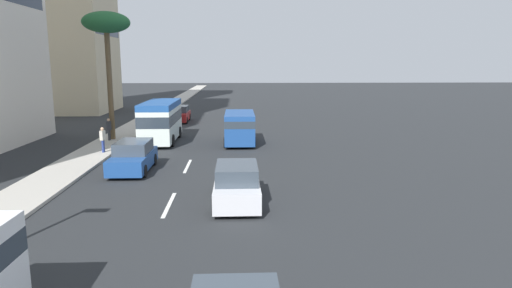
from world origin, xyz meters
TOP-DOWN VIEW (x-y plane):
  - ground_plane at (31.50, 0.00)m, footprint 198.00×198.00m
  - sidewalk_right at (31.50, 6.31)m, footprint 162.00×2.57m
  - lane_stripe_mid at (14.90, 0.00)m, footprint 3.20×0.16m
  - lane_stripe_far at (21.71, 0.00)m, footprint 3.20×0.16m
  - minibus_second at (29.62, 2.76)m, footprint 6.53×2.33m
  - van_third at (28.58, -2.95)m, footprint 4.86×2.17m
  - car_fifth at (15.09, -2.75)m, footprint 4.50×1.87m
  - car_sixth at (20.79, 2.76)m, footprint 4.38×1.90m
  - car_seventh at (40.96, 2.87)m, footprint 4.27×1.81m
  - pedestrian_mid_block at (29.62, 6.51)m, footprint 0.30×0.33m
  - pedestrian_by_tree at (25.16, 5.63)m, footprint 0.38×0.32m
  - palm_tree at (30.17, 6.42)m, footprint 3.33×3.33m

SIDE VIEW (x-z plane):
  - ground_plane at x=31.50m, z-range 0.00..0.00m
  - lane_stripe_mid at x=14.90m, z-range 0.00..0.01m
  - lane_stripe_far at x=21.71m, z-range 0.00..0.01m
  - sidewalk_right at x=31.50m, z-range 0.00..0.15m
  - car_seventh at x=40.96m, z-range -0.04..1.52m
  - car_sixth at x=20.79m, z-range -0.04..1.54m
  - car_fifth at x=15.09m, z-range -0.04..1.59m
  - pedestrian_by_tree at x=25.16m, z-range 0.22..1.80m
  - pedestrian_mid_block at x=29.62m, z-range 0.22..1.81m
  - van_third at x=28.58m, z-range 0.17..2.39m
  - minibus_second at x=29.62m, z-range 0.15..3.08m
  - palm_tree at x=30.17m, z-range 3.67..12.78m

